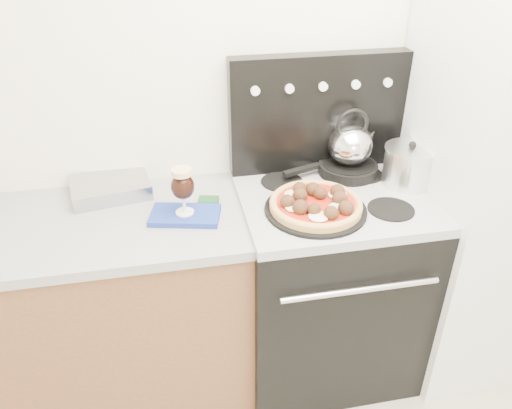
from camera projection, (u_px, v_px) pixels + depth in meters
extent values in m
cube|color=white|center=(297.00, 92.00, 2.12)|extent=(3.50, 0.01, 2.50)
cube|color=brown|center=(74.00, 318.00, 2.11)|extent=(1.45, 0.60, 0.86)
cube|color=#99999C|center=(51.00, 229.00, 1.88)|extent=(1.48, 0.63, 0.04)
cube|color=black|center=(325.00, 287.00, 2.27)|extent=(0.76, 0.65, 0.88)
cube|color=#ADADB2|center=(333.00, 200.00, 2.03)|extent=(0.76, 0.65, 0.04)
cube|color=black|center=(318.00, 113.00, 2.12)|extent=(0.76, 0.08, 0.50)
cube|color=silver|center=(495.00, 176.00, 2.10)|extent=(0.64, 0.68, 1.90)
cube|color=silver|center=(110.00, 187.00, 2.06)|extent=(0.34, 0.28, 0.06)
cube|color=navy|center=(185.00, 215.00, 1.91)|extent=(0.29, 0.21, 0.02)
cylinder|color=black|center=(315.00, 209.00, 1.92)|extent=(0.50, 0.50, 0.01)
cylinder|color=black|center=(348.00, 169.00, 2.18)|extent=(0.32, 0.32, 0.05)
cylinder|color=silver|center=(409.00, 167.00, 2.08)|extent=(0.22, 0.22, 0.15)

